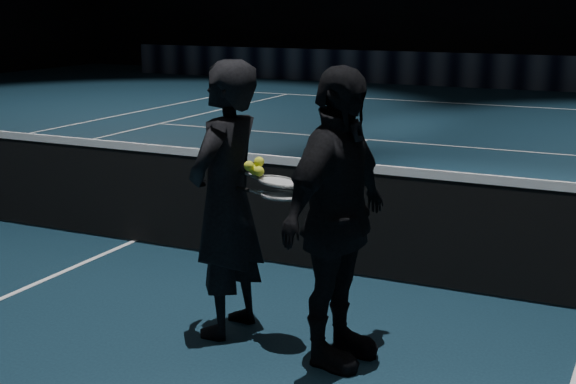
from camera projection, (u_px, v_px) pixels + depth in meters
name	position (u px, v px, depth m)	size (l,w,h in m)	color
floor	(134.00, 242.00, 7.58)	(36.00, 36.00, 0.00)	black
court_lines	(134.00, 241.00, 7.58)	(10.98, 23.78, 0.01)	white
net_mesh	(132.00, 195.00, 7.47)	(12.80, 0.02, 0.86)	black
net_tape	(129.00, 146.00, 7.37)	(12.80, 0.03, 0.07)	white
sponsor_backdrop	(487.00, 71.00, 21.07)	(22.00, 0.15, 0.90)	black
player_a	(226.00, 200.00, 5.32)	(0.68, 0.44, 1.85)	black
player_b	(337.00, 219.00, 4.85)	(1.09, 0.45, 1.85)	black
racket_lower	(282.00, 195.00, 5.05)	(0.68, 0.22, 0.03)	black
racket_upper	(279.00, 182.00, 5.09)	(0.68, 0.22, 0.03)	black
tennis_balls	(257.00, 168.00, 5.12)	(0.12, 0.10, 0.12)	gold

